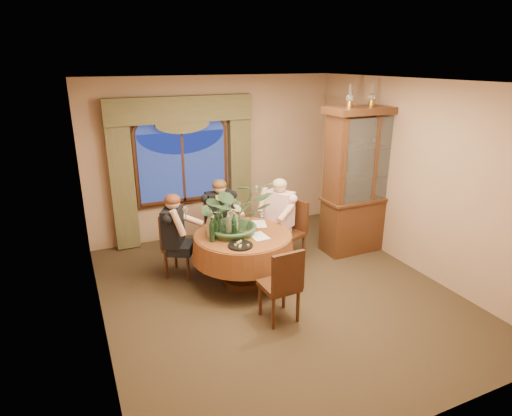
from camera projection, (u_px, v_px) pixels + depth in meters
name	position (u px, v px, depth m)	size (l,w,h in m)	color
floor	(277.00, 293.00, 5.89)	(5.00, 5.00, 0.00)	black
wall_back	(215.00, 157.00, 7.58)	(4.50, 4.50, 0.00)	#946C51
wall_right	(415.00, 177.00, 6.30)	(5.00, 5.00, 0.00)	#946C51
ceiling	(281.00, 82.00, 4.97)	(5.00, 5.00, 0.00)	white
window	(183.00, 167.00, 7.32)	(1.62, 0.10, 1.32)	navy
arched_transom	(180.00, 121.00, 7.07)	(1.60, 0.06, 0.44)	navy
drapery_left	(122.00, 181.00, 6.92)	(0.38, 0.14, 2.32)	#484225
drapery_right	(240.00, 169.00, 7.72)	(0.38, 0.14, 2.32)	#484225
swag_valance	(181.00, 109.00, 6.93)	(2.45, 0.16, 0.42)	#484225
dining_table	(243.00, 258.00, 6.07)	(1.45, 1.45, 0.75)	maroon
china_cabinet	(365.00, 181.00, 6.94)	(1.46, 0.57, 2.36)	#381B0D
oil_lamp_left	(350.00, 96.00, 6.33)	(0.11, 0.11, 0.34)	#A5722D
oil_lamp_center	(372.00, 95.00, 6.49)	(0.11, 0.11, 0.34)	#A5722D
oil_lamp_right	(394.00, 94.00, 6.65)	(0.11, 0.11, 0.34)	#A5722D
chair_right	(289.00, 232.00, 6.70)	(0.42, 0.42, 0.96)	black
chair_back_right	(220.00, 226.00, 6.96)	(0.42, 0.42, 0.96)	black
chair_back	(181.00, 245.00, 6.25)	(0.42, 0.42, 0.96)	black
chair_front_left	(279.00, 284.00, 5.17)	(0.42, 0.42, 0.96)	black
person_pink	(280.00, 219.00, 6.73)	(0.48, 0.44, 1.33)	beige
person_back	(174.00, 238.00, 6.04)	(0.47, 0.43, 1.31)	black
person_scarf	(220.00, 219.00, 6.75)	(0.47, 0.43, 1.31)	black
stoneware_vase	(234.00, 221.00, 6.01)	(0.16, 0.16, 0.30)	tan
centerpiece_plant	(234.00, 187.00, 5.79)	(1.05, 1.17, 0.91)	#325132
olive_bowl	(246.00, 233.00, 5.90)	(0.16, 0.16, 0.05)	#49532A
cheese_platter	(240.00, 245.00, 5.54)	(0.32, 0.32, 0.02)	black
wine_bottle_0	(228.00, 223.00, 5.87)	(0.07, 0.07, 0.33)	tan
wine_bottle_1	(215.00, 227.00, 5.73)	(0.07, 0.07, 0.33)	black
wine_bottle_2	(209.00, 226.00, 5.79)	(0.07, 0.07, 0.33)	tan
wine_bottle_3	(234.00, 225.00, 5.79)	(0.07, 0.07, 0.33)	black
wine_bottle_4	(212.00, 230.00, 5.64)	(0.07, 0.07, 0.33)	black
wine_bottle_5	(218.00, 221.00, 5.94)	(0.07, 0.07, 0.33)	black
tasting_paper_0	(259.00, 236.00, 5.86)	(0.21, 0.30, 0.00)	white
tasting_paper_1	(259.00, 224.00, 6.28)	(0.21, 0.30, 0.00)	white
wine_glass_person_pink	(262.00, 218.00, 6.29)	(0.07, 0.07, 0.18)	silver
wine_glass_person_back	(208.00, 227.00, 5.95)	(0.07, 0.07, 0.18)	silver
wine_glass_person_scarf	(230.00, 217.00, 6.33)	(0.07, 0.07, 0.18)	silver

